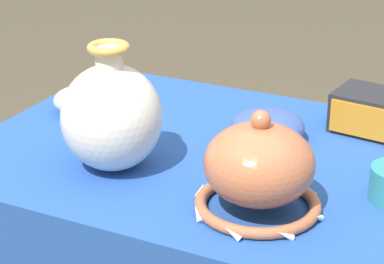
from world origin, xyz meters
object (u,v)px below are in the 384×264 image
object	(u,v)px
vase_tall_bulbous	(112,116)
vase_dome_bell	(259,171)
mosaic_tile_box	(372,112)
bowl_shallow_celadon	(80,100)
bowl_shallow_cobalt	(268,126)

from	to	relation	value
vase_tall_bulbous	vase_dome_bell	bearing A→B (deg)	-6.11
mosaic_tile_box	vase_tall_bulbous	bearing A→B (deg)	-128.44
mosaic_tile_box	bowl_shallow_celadon	distance (m)	0.68
bowl_shallow_cobalt	bowl_shallow_celadon	distance (m)	0.47
vase_tall_bulbous	bowl_shallow_cobalt	distance (m)	0.36
vase_dome_bell	bowl_shallow_cobalt	distance (m)	0.32
vase_dome_bell	bowl_shallow_celadon	distance (m)	0.62
vase_dome_bell	mosaic_tile_box	world-z (taller)	vase_dome_bell
vase_dome_bell	mosaic_tile_box	distance (m)	0.47
vase_tall_bulbous	vase_dome_bell	world-z (taller)	vase_tall_bulbous
vase_tall_bulbous	vase_dome_bell	distance (m)	0.33
vase_tall_bulbous	bowl_shallow_celadon	size ratio (longest dim) A/B	2.07
vase_tall_bulbous	bowl_shallow_celadon	world-z (taller)	vase_tall_bulbous
vase_tall_bulbous	mosaic_tile_box	size ratio (longest dim) A/B	1.47
bowl_shallow_cobalt	vase_dome_bell	bearing A→B (deg)	-72.31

